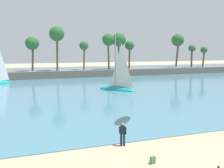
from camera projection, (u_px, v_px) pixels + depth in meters
name	position (u px, v px, depth m)	size (l,w,h in m)	color
sea	(54.00, 79.00, 58.97)	(220.00, 87.19, 0.06)	teal
palm_headland	(37.00, 62.00, 60.70)	(109.23, 6.35, 13.11)	slate
person_at_waterline	(123.00, 133.00, 17.71)	(0.43, 0.41, 1.67)	#141E33
backpack_near_kite	(153.00, 160.00, 14.98)	(0.33, 0.32, 0.44)	#47844C
sailboat_near_shore	(118.00, 85.00, 42.34)	(5.98, 6.48, 9.85)	teal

